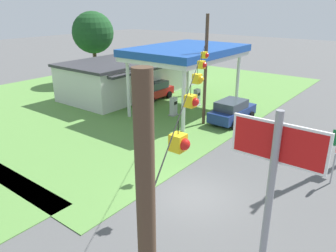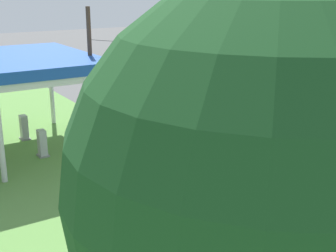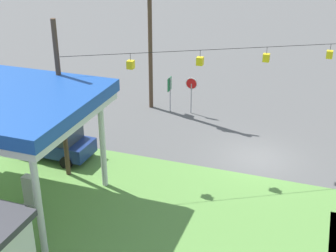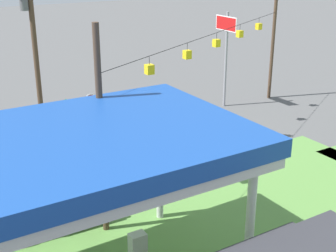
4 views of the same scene
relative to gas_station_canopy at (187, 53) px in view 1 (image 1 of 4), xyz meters
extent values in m
plane|color=#565656|center=(-10.85, -8.01, -4.91)|extent=(160.00, 160.00, 0.00)
cube|color=#5B8E42|center=(2.00, 7.95, -4.89)|extent=(36.00, 28.00, 0.04)
cube|color=silver|center=(0.00, 0.00, -0.22)|extent=(9.58, 6.56, 0.35)
cube|color=#19479E|center=(0.00, 0.00, 0.23)|extent=(9.78, 6.76, 0.55)
cylinder|color=silver|center=(-4.19, -2.68, -2.65)|extent=(0.28, 0.28, 4.52)
cylinder|color=silver|center=(4.19, -2.68, -2.65)|extent=(0.28, 0.28, 4.52)
cylinder|color=silver|center=(-4.19, 2.68, -2.65)|extent=(0.28, 0.28, 4.52)
cylinder|color=silver|center=(4.19, 2.68, -2.65)|extent=(0.28, 0.28, 4.52)
cube|color=silver|center=(1.73, 7.95, -3.26)|extent=(14.12, 6.68, 3.31)
cube|color=#333338|center=(1.73, 7.95, -1.48)|extent=(14.42, 6.98, 0.24)
cube|color=#333338|center=(1.73, 4.26, -1.85)|extent=(12.71, 0.70, 0.20)
cube|color=gray|center=(-1.76, 0.00, -4.85)|extent=(0.71, 0.56, 0.12)
cube|color=silver|center=(-1.76, 0.00, -4.08)|extent=(0.55, 0.40, 1.43)
cube|color=black|center=(-1.76, -0.21, -3.80)|extent=(0.39, 0.03, 0.24)
cube|color=gray|center=(1.76, 0.00, -4.85)|extent=(0.71, 0.56, 0.12)
cube|color=silver|center=(1.76, 0.00, -4.08)|extent=(0.55, 0.40, 1.43)
cube|color=black|center=(1.76, -0.21, -3.80)|extent=(0.39, 0.03, 0.24)
cube|color=navy|center=(-0.13, -4.51, -4.19)|extent=(4.54, 1.98, 0.77)
cube|color=#333D47|center=(-0.40, -4.50, -3.48)|extent=(2.52, 1.78, 0.66)
cylinder|color=black|center=(1.29, -3.60, -4.57)|extent=(0.69, 0.24, 0.68)
cylinder|color=black|center=(1.23, -5.49, -4.57)|extent=(0.69, 0.24, 0.68)
cylinder|color=black|center=(-1.49, -3.52, -4.57)|extent=(0.69, 0.24, 0.68)
cylinder|color=black|center=(-1.55, -5.41, -4.57)|extent=(0.69, 0.24, 0.68)
cube|color=#AD1414|center=(0.97, 4.51, -4.22)|extent=(4.33, 1.89, 0.72)
cube|color=#333D47|center=(1.22, 4.51, -3.53)|extent=(2.39, 1.72, 0.67)
cylinder|color=black|center=(-0.36, 3.55, -4.57)|extent=(0.68, 0.23, 0.68)
cylinder|color=black|center=(-0.38, 5.44, -4.57)|extent=(0.68, 0.23, 0.68)
cylinder|color=black|center=(2.31, 3.57, -4.57)|extent=(0.68, 0.23, 0.68)
cylinder|color=black|center=(2.29, 5.46, -4.57)|extent=(0.68, 0.23, 0.68)
cylinder|color=#99999E|center=(-5.53, -12.91, -3.86)|extent=(0.08, 0.08, 2.10)
cylinder|color=gray|center=(-15.67, -13.18, -1.63)|extent=(0.18, 0.18, 6.57)
cube|color=white|center=(-15.57, -13.18, 0.87)|extent=(0.06, 2.17, 0.97)
cube|color=red|center=(-15.57, -13.18, 0.87)|extent=(0.07, 2.05, 0.85)
cylinder|color=gray|center=(-4.12, -12.72, -3.71)|extent=(0.07, 0.07, 2.40)
cylinder|color=#4C3828|center=(-1.93, -3.01, -0.89)|extent=(0.24, 0.24, 8.05)
cylinder|color=black|center=(-10.85, -8.01, 1.36)|extent=(17.85, 10.02, 0.02)
cylinder|color=black|center=(-16.80, -11.34, 1.19)|extent=(0.02, 0.02, 0.35)
cube|color=yellow|center=(-16.80, -11.34, 0.81)|extent=(0.32, 0.32, 0.40)
sphere|color=red|center=(-16.80, -11.51, 0.81)|extent=(0.28, 0.28, 0.28)
cylinder|color=black|center=(-13.82, -9.67, 1.19)|extent=(0.02, 0.02, 0.35)
cube|color=yellow|center=(-13.82, -9.67, 0.81)|extent=(0.32, 0.32, 0.40)
sphere|color=red|center=(-13.82, -9.84, 0.81)|extent=(0.28, 0.28, 0.28)
cylinder|color=black|center=(-10.85, -8.01, 1.19)|extent=(0.02, 0.02, 0.35)
cube|color=yellow|center=(-10.85, -8.01, 0.81)|extent=(0.32, 0.32, 0.40)
sphere|color=yellow|center=(-10.85, -8.18, 0.81)|extent=(0.28, 0.28, 0.28)
cylinder|color=black|center=(-7.88, -6.34, 1.19)|extent=(0.02, 0.02, 0.35)
cube|color=yellow|center=(-7.88, -6.34, 0.81)|extent=(0.32, 0.32, 0.40)
sphere|color=red|center=(-7.88, -6.51, 0.81)|extent=(0.28, 0.28, 0.28)
cylinder|color=black|center=(-4.90, -4.67, 1.19)|extent=(0.02, 0.02, 0.35)
cube|color=yellow|center=(-4.90, -4.67, 0.81)|extent=(0.32, 0.32, 0.40)
sphere|color=red|center=(-4.90, -4.84, 0.81)|extent=(0.28, 0.28, 0.28)
cylinder|color=#4C3828|center=(2.75, 14.78, -3.02)|extent=(0.44, 0.44, 3.78)
sphere|color=#19471E|center=(2.75, 14.78, 0.73)|extent=(4.65, 4.65, 4.65)
camera|label=1|loc=(-22.32, -15.32, 3.76)|focal=35.00mm
camera|label=2|loc=(-26.04, 7.17, 4.28)|focal=50.00mm
camera|label=3|loc=(-13.76, 15.04, 7.47)|focal=50.00mm
camera|label=4|loc=(4.26, 11.75, 5.31)|focal=50.00mm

